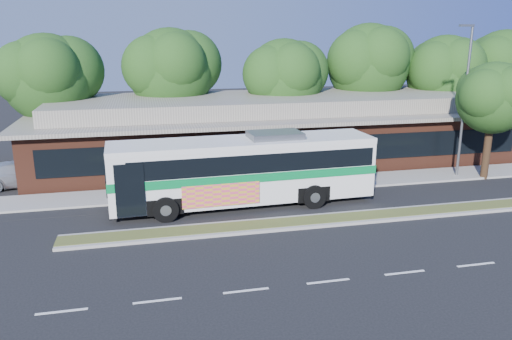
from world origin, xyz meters
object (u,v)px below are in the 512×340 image
Objects in this scene: lamp_post at (464,97)px; sidewalk_tree at (497,96)px; transit_bus at (245,166)px; sedan at (23,174)px.

lamp_post is 1.29× the size of sidewalk_tree.
transit_bus is 2.68× the size of sedan.
lamp_post reaches higher than transit_bus.
sedan is at bearing 150.60° from transit_bus.
lamp_post is at bearing -110.28° from sedan.
sedan is (-11.83, 6.13, -1.36)m from transit_bus.
transit_bus reaches higher than sedan.
lamp_post reaches higher than sidewalk_tree.
transit_bus is at bearing -174.12° from sidewalk_tree.
transit_bus is 13.40m from sedan.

